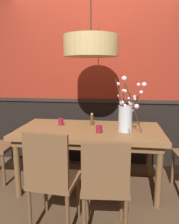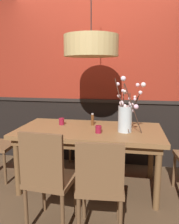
# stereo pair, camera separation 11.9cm
# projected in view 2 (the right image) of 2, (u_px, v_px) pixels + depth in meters

# --- Properties ---
(ground_plane) EXTENTS (24.00, 24.00, 0.00)m
(ground_plane) POSITION_uv_depth(u_px,v_px,m) (90.00, 185.00, 2.90)
(ground_plane) COLOR brown
(back_wall) EXTENTS (5.15, 0.14, 2.66)m
(back_wall) POSITION_uv_depth(u_px,v_px,m) (99.00, 79.00, 3.43)
(back_wall) COLOR black
(back_wall) RESTS_ON ground
(dining_table) EXTENTS (1.76, 0.92, 0.75)m
(dining_table) POSITION_uv_depth(u_px,v_px,m) (90.00, 135.00, 2.77)
(dining_table) COLOR olive
(dining_table) RESTS_ON ground
(chair_near_side_left) EXTENTS (0.44, 0.44, 0.96)m
(chair_near_side_left) POSITION_uv_depth(u_px,v_px,m) (48.00, 176.00, 1.99)
(chair_near_side_left) COLOR brown
(chair_near_side_left) RESTS_ON ground
(chair_far_side_right) EXTENTS (0.44, 0.44, 0.93)m
(chair_far_side_right) POSITION_uv_depth(u_px,v_px,m) (113.00, 130.00, 3.61)
(chair_far_side_right) COLOR brown
(chair_far_side_right) RESTS_ON ground
(chair_far_side_left) EXTENTS (0.47, 0.45, 0.90)m
(chair_far_side_left) POSITION_uv_depth(u_px,v_px,m) (86.00, 128.00, 3.69)
(chair_far_side_left) COLOR brown
(chair_far_side_left) RESTS_ON ground
(chair_near_side_right) EXTENTS (0.43, 0.45, 0.91)m
(chair_near_side_right) POSITION_uv_depth(u_px,v_px,m) (100.00, 183.00, 1.90)
(chair_near_side_right) COLOR brown
(chair_near_side_right) RESTS_ON ground
(vase_with_blossoms) EXTENTS (0.33, 0.43, 0.65)m
(vase_with_blossoms) POSITION_uv_depth(u_px,v_px,m) (126.00, 117.00, 2.59)
(vase_with_blossoms) COLOR silver
(vase_with_blossoms) RESTS_ON dining_table
(candle_holder_nearer_center) EXTENTS (0.07, 0.07, 0.09)m
(candle_holder_nearer_center) POSITION_uv_depth(u_px,v_px,m) (62.00, 121.00, 2.94)
(candle_holder_nearer_center) COLOR maroon
(candle_holder_nearer_center) RESTS_ON dining_table
(candle_holder_nearer_edge) EXTENTS (0.08, 0.08, 0.08)m
(candle_holder_nearer_edge) POSITION_uv_depth(u_px,v_px,m) (98.00, 129.00, 2.56)
(candle_holder_nearer_edge) COLOR maroon
(candle_holder_nearer_edge) RESTS_ON dining_table
(condiment_bottle) EXTENTS (0.04, 0.04, 0.16)m
(condiment_bottle) POSITION_uv_depth(u_px,v_px,m) (92.00, 120.00, 2.91)
(condiment_bottle) COLOR brown
(condiment_bottle) RESTS_ON dining_table
(pendant_lamp) EXTENTS (0.64, 0.64, 1.05)m
(pendant_lamp) POSITION_uv_depth(u_px,v_px,m) (91.00, 46.00, 2.62)
(pendant_lamp) COLOR tan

